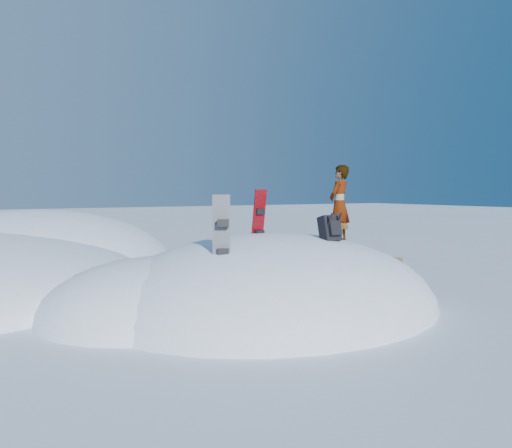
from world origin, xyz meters
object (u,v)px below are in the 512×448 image
snowboard_red (258,225)px  snowboard_dark (222,241)px  backpack (330,229)px  person (339,204)px

snowboard_red → snowboard_dark: size_ratio=0.91×
snowboard_dark → backpack: bearing=26.6°
snowboard_dark → person: (3.27, 0.82, 0.57)m
snowboard_dark → snowboard_red: bearing=65.5°
snowboard_red → snowboard_dark: bearing=-145.1°
snowboard_dark → person: size_ratio=0.97×
snowboard_red → person: size_ratio=0.88×
person → snowboard_dark: bearing=-11.5°
person → backpack: bearing=16.6°
backpack → person: (0.89, 0.81, 0.45)m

